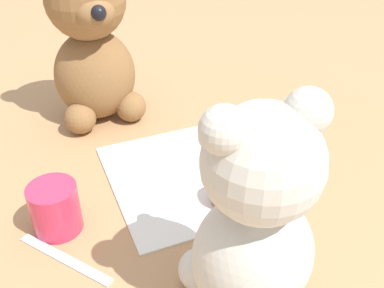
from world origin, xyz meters
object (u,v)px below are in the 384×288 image
object	(u,v)px
teddy_bear_cream	(254,218)
teddy_bear_tan	(92,44)
juice_glass	(55,208)
cupcake_near_cream_bear	(231,187)
teaspoon	(65,258)
cupcake_near_tan_bear	(226,131)

from	to	relation	value
teddy_bear_cream	teddy_bear_tan	bearing A→B (deg)	-82.23
juice_glass	cupcake_near_cream_bear	bearing A→B (deg)	168.79
cupcake_near_cream_bear	teddy_bear_tan	bearing A→B (deg)	-70.25
cupcake_near_cream_bear	juice_glass	bearing A→B (deg)	-11.21
teddy_bear_cream	cupcake_near_cream_bear	distance (m)	0.17
cupcake_near_cream_bear	teaspoon	distance (m)	0.22
teaspoon	juice_glass	bearing A→B (deg)	-39.30
teaspoon	cupcake_near_tan_bear	bearing A→B (deg)	-100.51
cupcake_near_tan_bear	teaspoon	world-z (taller)	cupcake_near_tan_bear
cupcake_near_cream_bear	cupcake_near_tan_bear	world-z (taller)	cupcake_near_tan_bear
cupcake_near_cream_bear	cupcake_near_tan_bear	size ratio (longest dim) A/B	0.98
cupcake_near_tan_bear	teaspoon	size ratio (longest dim) A/B	0.50
juice_glass	cupcake_near_tan_bear	bearing A→B (deg)	-163.54
cupcake_near_tan_bear	teaspoon	xyz separation A→B (m)	(0.27, 0.14, -0.03)
juice_glass	teaspoon	xyz separation A→B (m)	(0.00, 0.06, -0.03)
cupcake_near_tan_bear	juice_glass	size ratio (longest dim) A/B	1.05
teddy_bear_tan	teddy_bear_cream	bearing A→B (deg)	-86.17
teddy_bear_cream	teddy_bear_tan	size ratio (longest dim) A/B	0.88
teddy_bear_tan	teaspoon	xyz separation A→B (m)	(0.11, 0.31, -0.13)
teddy_bear_tan	teaspoon	size ratio (longest dim) A/B	2.03
cupcake_near_tan_bear	juice_glass	world-z (taller)	cupcake_near_tan_bear
cupcake_near_cream_bear	cupcake_near_tan_bear	bearing A→B (deg)	-113.62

